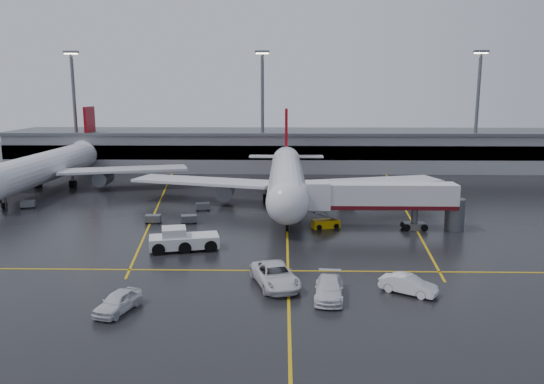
{
  "coord_description": "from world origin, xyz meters",
  "views": [
    {
      "loc": [
        -0.46,
        -71.24,
        17.17
      ],
      "look_at": [
        -2.0,
        -2.0,
        4.0
      ],
      "focal_mm": 35.07,
      "sensor_mm": 36.0,
      "label": 1
    }
  ],
  "objects": [
    {
      "name": "service_van_c",
      "position": [
        10.32,
        -27.61,
        0.8
      ],
      "size": [
        5.03,
        4.06,
        1.61
      ],
      "primitive_type": "imported",
      "rotation": [
        0.0,
        0.0,
        1.0
      ],
      "color": "white",
      "rests_on": "ground"
    },
    {
      "name": "second_airliner",
      "position": [
        -42.0,
        21.7,
        4.21
      ],
      "size": [
        48.8,
        45.6,
        14.1
      ],
      "color": "silver",
      "rests_on": "ground"
    },
    {
      "name": "baggage_cart_b",
      "position": [
        -17.69,
        -3.37,
        0.63
      ],
      "size": [
        2.11,
        1.47,
        1.12
      ],
      "color": "#595B60",
      "rests_on": "ground"
    },
    {
      "name": "light_mast_mid",
      "position": [
        -5.0,
        42.0,
        14.47
      ],
      "size": [
        3.0,
        1.2,
        25.45
      ],
      "color": "#595B60",
      "rests_on": "ground"
    },
    {
      "name": "light_mast_right",
      "position": [
        40.0,
        42.0,
        14.47
      ],
      "size": [
        3.0,
        1.2,
        25.45
      ],
      "color": "#595B60",
      "rests_on": "ground"
    },
    {
      "name": "belt_loader",
      "position": [
        4.95,
        -5.25,
        0.54
      ],
      "size": [
        3.72,
        2.4,
        2.19
      ],
      "color": "#D7A206",
      "rests_on": "ground"
    },
    {
      "name": "service_van_b",
      "position": [
        3.41,
        -28.79,
        0.84
      ],
      "size": [
        2.95,
        6.01,
        1.68
      ],
      "primitive_type": "imported",
      "rotation": [
        0.0,
        0.0,
        -0.11
      ],
      "color": "silver",
      "rests_on": "ground"
    },
    {
      "name": "terminal",
      "position": [
        0.0,
        47.93,
        4.32
      ],
      "size": [
        122.0,
        19.0,
        8.6
      ],
      "color": "gray",
      "rests_on": "ground"
    },
    {
      "name": "apron_line_right",
      "position": [
        18.0,
        10.0,
        0.01
      ],
      "size": [
        7.57,
        69.64,
        0.02
      ],
      "primitive_type": "cube",
      "rotation": [
        0.0,
        0.0,
        -0.1
      ],
      "color": "gold",
      "rests_on": "ground"
    },
    {
      "name": "apron_line_centre",
      "position": [
        0.0,
        0.0,
        0.01
      ],
      "size": [
        0.25,
        90.0,
        0.02
      ],
      "primitive_type": "cube",
      "color": "gold",
      "rests_on": "ground"
    },
    {
      "name": "baggage_cart_e",
      "position": [
        -38.7,
        5.54,
        0.63
      ],
      "size": [
        2.3,
        1.85,
        1.12
      ],
      "color": "#595B60",
      "rests_on": "ground"
    },
    {
      "name": "pushback_tractor",
      "position": [
        -11.57,
        -15.31,
        1.06
      ],
      "size": [
        7.96,
        4.71,
        2.67
      ],
      "color": "silver",
      "rests_on": "ground"
    },
    {
      "name": "service_van_a",
      "position": [
        -1.18,
        -26.02,
        0.97
      ],
      "size": [
        5.14,
        7.64,
        1.95
      ],
      "primitive_type": "imported",
      "rotation": [
        0.0,
        0.0,
        0.3
      ],
      "color": "silver",
      "rests_on": "ground"
    },
    {
      "name": "baggage_cart_c",
      "position": [
        -12.27,
        4.41,
        0.63
      ],
      "size": [
        2.27,
        1.77,
        1.12
      ],
      "color": "#595B60",
      "rests_on": "ground"
    },
    {
      "name": "service_van_d",
      "position": [
        -13.52,
        -31.98,
        0.82
      ],
      "size": [
        3.28,
        5.18,
        1.64
      ],
      "primitive_type": "imported",
      "rotation": [
        0.0,
        0.0,
        -0.3
      ],
      "color": "silver",
      "rests_on": "ground"
    },
    {
      "name": "apron_line_stop",
      "position": [
        0.0,
        -22.0,
        0.01
      ],
      "size": [
        60.0,
        0.25,
        0.02
      ],
      "primitive_type": "cube",
      "color": "gold",
      "rests_on": "ground"
    },
    {
      "name": "main_airliner",
      "position": [
        0.0,
        9.7,
        4.21
      ],
      "size": [
        48.8,
        45.6,
        14.1
      ],
      "color": "silver",
      "rests_on": "ground"
    },
    {
      "name": "baggage_cart_a",
      "position": [
        -12.94,
        -3.39,
        0.63
      ],
      "size": [
        2.25,
        1.74,
        1.12
      ],
      "color": "#595B60",
      "rests_on": "ground"
    },
    {
      "name": "jet_bridge",
      "position": [
        11.87,
        -6.0,
        3.93
      ],
      "size": [
        19.9,
        3.4,
        6.05
      ],
      "color": "silver",
      "rests_on": "ground"
    },
    {
      "name": "ground",
      "position": [
        0.0,
        0.0,
        0.0
      ],
      "size": [
        220.0,
        220.0,
        0.0
      ],
      "primitive_type": "plane",
      "color": "black",
      "rests_on": "ground"
    },
    {
      "name": "light_mast_left",
      "position": [
        -45.0,
        42.0,
        14.47
      ],
      "size": [
        3.0,
        1.2,
        25.45
      ],
      "color": "#595B60",
      "rests_on": "ground"
    },
    {
      "name": "apron_line_left",
      "position": [
        -20.0,
        10.0,
        0.01
      ],
      "size": [
        9.99,
        69.35,
        0.02
      ],
      "primitive_type": "cube",
      "rotation": [
        0.0,
        0.0,
        0.14
      ],
      "color": "gold",
      "rests_on": "ground"
    }
  ]
}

